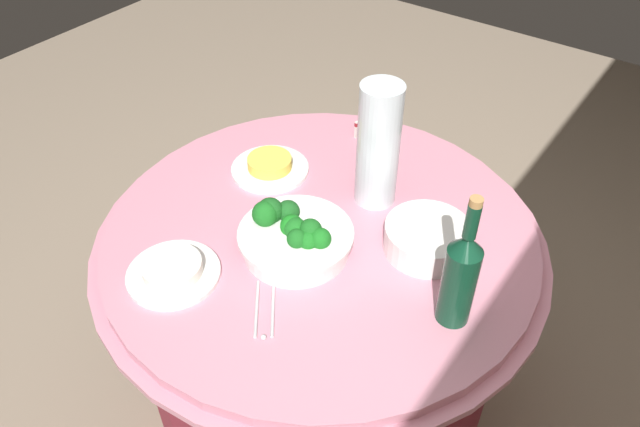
{
  "coord_description": "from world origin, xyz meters",
  "views": [
    {
      "loc": [
        0.94,
        0.68,
        1.8
      ],
      "look_at": [
        0.0,
        0.0,
        0.79
      ],
      "focal_mm": 34.65,
      "sensor_mm": 36.0,
      "label": 1
    }
  ],
  "objects": [
    {
      "name": "ground_plane",
      "position": [
        0.0,
        0.0,
        0.0
      ],
      "size": [
        6.0,
        6.0,
        0.0
      ],
      "primitive_type": "plane",
      "color": "gray"
    },
    {
      "name": "buffet_table",
      "position": [
        0.0,
        0.0,
        0.38
      ],
      "size": [
        1.16,
        1.16,
        0.74
      ],
      "color": "maroon",
      "rests_on": "ground_plane"
    },
    {
      "name": "broccoli_bowl",
      "position": [
        0.1,
        -0.0,
        0.79
      ],
      "size": [
        0.28,
        0.28,
        0.12
      ],
      "color": "white",
      "rests_on": "buffet_table"
    },
    {
      "name": "plate_stack",
      "position": [
        -0.09,
        0.25,
        0.78
      ],
      "size": [
        0.21,
        0.21,
        0.07
      ],
      "color": "white",
      "rests_on": "buffet_table"
    },
    {
      "name": "wine_bottle",
      "position": [
        0.06,
        0.4,
        0.87
      ],
      "size": [
        0.07,
        0.07,
        0.34
      ],
      "color": "#0E3C26",
      "rests_on": "buffet_table"
    },
    {
      "name": "decorative_fruit_vase",
      "position": [
        -0.19,
        0.05,
        0.89
      ],
      "size": [
        0.11,
        0.11,
        0.34
      ],
      "color": "silver",
      "rests_on": "buffet_table"
    },
    {
      "name": "serving_tongs",
      "position": [
        0.29,
        0.06,
        0.74
      ],
      "size": [
        0.15,
        0.13,
        0.01
      ],
      "color": "silver",
      "rests_on": "buffet_table"
    },
    {
      "name": "food_plate_rice",
      "position": [
        0.33,
        -0.18,
        0.76
      ],
      "size": [
        0.22,
        0.22,
        0.04
      ],
      "color": "white",
      "rests_on": "buffet_table"
    },
    {
      "name": "food_plate_fried_egg",
      "position": [
        -0.11,
        -0.26,
        0.76
      ],
      "size": [
        0.22,
        0.22,
        0.04
      ],
      "color": "white",
      "rests_on": "buffet_table"
    },
    {
      "name": "label_placard_front",
      "position": [
        -0.42,
        -0.15,
        0.77
      ],
      "size": [
        0.05,
        0.02,
        0.05
      ],
      "color": "white",
      "rests_on": "buffet_table"
    }
  ]
}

